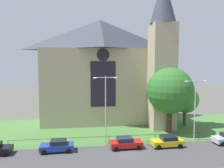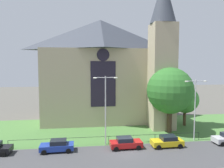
{
  "view_description": "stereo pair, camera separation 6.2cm",
  "coord_description": "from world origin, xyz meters",
  "px_view_note": "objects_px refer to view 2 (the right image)",
  "views": [
    {
      "loc": [
        -5.29,
        -26.66,
        10.89
      ],
      "look_at": [
        -0.78,
        8.0,
        7.95
      ],
      "focal_mm": 34.69,
      "sensor_mm": 36.0,
      "label": 1
    },
    {
      "loc": [
        -5.23,
        -26.67,
        10.89
      ],
      "look_at": [
        -0.78,
        8.0,
        7.95
      ],
      "focal_mm": 34.69,
      "sensor_mm": 36.0,
      "label": 2
    }
  ],
  "objects_px": {
    "streetlamp_near": "(106,102)",
    "parked_car_blue": "(57,146)",
    "parked_car_red": "(126,143)",
    "parked_car_yellow": "(167,141)",
    "tree_right_near": "(170,91)",
    "streetlamp_far": "(195,102)",
    "tree_right_far": "(185,100)",
    "church_building": "(105,69)"
  },
  "relations": [
    {
      "from": "streetlamp_near",
      "to": "parked_car_red",
      "type": "xyz_separation_m",
      "value": [
        2.49,
        -1.73,
        -5.19
      ]
    },
    {
      "from": "tree_right_near",
      "to": "parked_car_yellow",
      "type": "distance_m",
      "value": 9.14
    },
    {
      "from": "parked_car_blue",
      "to": "streetlamp_far",
      "type": "bearing_deg",
      "value": -176.86
    },
    {
      "from": "parked_car_red",
      "to": "parked_car_yellow",
      "type": "bearing_deg",
      "value": -3.36
    },
    {
      "from": "tree_right_near",
      "to": "streetlamp_far",
      "type": "relative_size",
      "value": 1.19
    },
    {
      "from": "tree_right_near",
      "to": "streetlamp_near",
      "type": "xyz_separation_m",
      "value": [
        -10.95,
        -4.28,
        -0.94
      ]
    },
    {
      "from": "tree_right_far",
      "to": "tree_right_near",
      "type": "bearing_deg",
      "value": -140.98
    },
    {
      "from": "parked_car_blue",
      "to": "parked_car_red",
      "type": "bearing_deg",
      "value": 177.77
    },
    {
      "from": "church_building",
      "to": "streetlamp_near",
      "type": "height_order",
      "value": "church_building"
    },
    {
      "from": "tree_right_near",
      "to": "parked_car_red",
      "type": "height_order",
      "value": "tree_right_near"
    },
    {
      "from": "tree_right_near",
      "to": "tree_right_far",
      "type": "relative_size",
      "value": 1.48
    },
    {
      "from": "tree_right_far",
      "to": "parked_car_yellow",
      "type": "relative_size",
      "value": 1.7
    },
    {
      "from": "tree_right_far",
      "to": "parked_car_red",
      "type": "relative_size",
      "value": 1.7
    },
    {
      "from": "streetlamp_far",
      "to": "parked_car_yellow",
      "type": "relative_size",
      "value": 2.11
    },
    {
      "from": "streetlamp_near",
      "to": "parked_car_blue",
      "type": "bearing_deg",
      "value": -165.36
    },
    {
      "from": "parked_car_blue",
      "to": "parked_car_yellow",
      "type": "relative_size",
      "value": 1.0
    },
    {
      "from": "parked_car_red",
      "to": "parked_car_yellow",
      "type": "xyz_separation_m",
      "value": [
        5.67,
        -0.16,
        0.0
      ]
    },
    {
      "from": "church_building",
      "to": "tree_right_near",
      "type": "bearing_deg",
      "value": -45.28
    },
    {
      "from": "streetlamp_near",
      "to": "church_building",
      "type": "bearing_deg",
      "value": 85.04
    },
    {
      "from": "church_building",
      "to": "streetlamp_near",
      "type": "bearing_deg",
      "value": -94.96
    },
    {
      "from": "parked_car_red",
      "to": "parked_car_yellow",
      "type": "height_order",
      "value": "same"
    },
    {
      "from": "church_building",
      "to": "tree_right_near",
      "type": "relative_size",
      "value": 2.44
    },
    {
      "from": "tree_right_near",
      "to": "parked_car_blue",
      "type": "distance_m",
      "value": 19.28
    },
    {
      "from": "parked_car_red",
      "to": "parked_car_yellow",
      "type": "distance_m",
      "value": 5.67
    },
    {
      "from": "tree_right_near",
      "to": "streetlamp_near",
      "type": "height_order",
      "value": "tree_right_near"
    },
    {
      "from": "parked_car_yellow",
      "to": "streetlamp_far",
      "type": "bearing_deg",
      "value": -159.88
    },
    {
      "from": "tree_right_near",
      "to": "parked_car_red",
      "type": "xyz_separation_m",
      "value": [
        -8.46,
        -6.01,
        -6.13
      ]
    },
    {
      "from": "streetlamp_far",
      "to": "parked_car_yellow",
      "type": "distance_m",
      "value": 7.13
    },
    {
      "from": "parked_car_red",
      "to": "tree_right_far",
      "type": "bearing_deg",
      "value": 34.95
    },
    {
      "from": "streetlamp_near",
      "to": "streetlamp_far",
      "type": "distance_m",
      "value": 13.01
    },
    {
      "from": "tree_right_far",
      "to": "parked_car_blue",
      "type": "height_order",
      "value": "tree_right_far"
    },
    {
      "from": "streetlamp_far",
      "to": "parked_car_yellow",
      "type": "bearing_deg",
      "value": -158.68
    },
    {
      "from": "church_building",
      "to": "tree_right_far",
      "type": "relative_size",
      "value": 3.6
    },
    {
      "from": "tree_right_far",
      "to": "streetlamp_far",
      "type": "xyz_separation_m",
      "value": [
        -2.28,
        -7.8,
        0.86
      ]
    },
    {
      "from": "tree_right_near",
      "to": "tree_right_far",
      "type": "height_order",
      "value": "tree_right_near"
    },
    {
      "from": "tree_right_far",
      "to": "church_building",
      "type": "bearing_deg",
      "value": 155.86
    },
    {
      "from": "streetlamp_far",
      "to": "parked_car_blue",
      "type": "distance_m",
      "value": 20.02
    },
    {
      "from": "church_building",
      "to": "tree_right_near",
      "type": "xyz_separation_m",
      "value": [
        9.72,
        -9.82,
        -3.4
      ]
    },
    {
      "from": "streetlamp_far",
      "to": "parked_car_blue",
      "type": "height_order",
      "value": "streetlamp_far"
    },
    {
      "from": "streetlamp_far",
      "to": "parked_car_yellow",
      "type": "xyz_separation_m",
      "value": [
        -4.84,
        -1.89,
        -4.87
      ]
    },
    {
      "from": "tree_right_far",
      "to": "parked_car_yellow",
      "type": "bearing_deg",
      "value": -126.33
    },
    {
      "from": "church_building",
      "to": "parked_car_red",
      "type": "relative_size",
      "value": 6.11
    }
  ]
}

